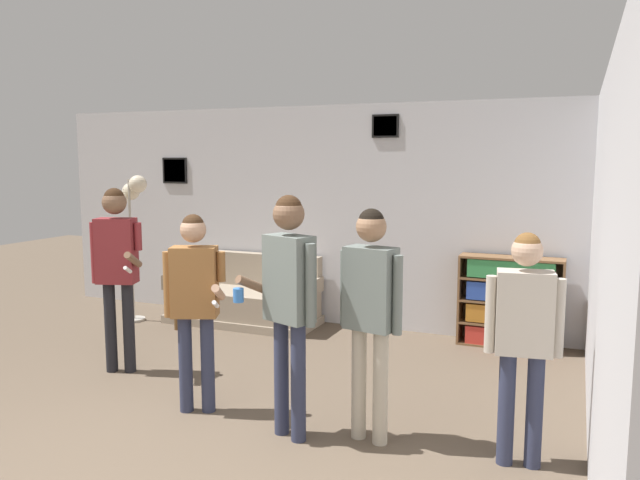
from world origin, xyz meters
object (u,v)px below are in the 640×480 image
(floor_lamp, at_px, (129,203))
(person_player_foreground_center, at_px, (195,293))
(bookshelf, at_px, (510,302))
(person_watcher_holding_cup, at_px, (289,289))
(person_player_foreground_left, at_px, (117,259))
(person_spectator_far_right, at_px, (524,326))
(couch, at_px, (244,300))
(person_spectator_near_bookshelf, at_px, (370,300))
(bottle_on_floor, at_px, (177,322))

(floor_lamp, height_order, person_player_foreground_center, floor_lamp)
(bookshelf, height_order, person_player_foreground_center, person_player_foreground_center)
(person_player_foreground_center, height_order, person_watcher_holding_cup, person_watcher_holding_cup)
(floor_lamp, bearing_deg, person_player_foreground_left, -54.37)
(person_player_foreground_left, height_order, person_spectator_far_right, person_player_foreground_left)
(couch, xyz_separation_m, person_player_foreground_center, (1.03, -2.61, 0.71))
(person_player_foreground_left, xyz_separation_m, person_spectator_near_bookshelf, (2.69, -0.50, -0.06))
(bookshelf, height_order, person_watcher_holding_cup, person_watcher_holding_cup)
(person_player_foreground_center, bearing_deg, person_player_foreground_left, 156.68)
(person_player_foreground_center, height_order, person_spectator_near_bookshelf, person_spectator_near_bookshelf)
(person_spectator_near_bookshelf, bearing_deg, bottle_on_floor, 147.60)
(person_watcher_holding_cup, bearing_deg, person_spectator_near_bookshelf, 17.19)
(bookshelf, relative_size, floor_lamp, 0.59)
(person_player_foreground_left, bearing_deg, person_spectator_near_bookshelf, -10.48)
(person_player_foreground_left, bearing_deg, bottle_on_floor, 104.81)
(floor_lamp, distance_m, person_watcher_holding_cup, 4.01)
(bottle_on_floor, bearing_deg, person_player_foreground_left, -75.19)
(person_player_foreground_left, xyz_separation_m, person_watcher_holding_cup, (2.13, -0.67, 0.01))
(couch, distance_m, bookshelf, 3.21)
(person_watcher_holding_cup, xyz_separation_m, bottle_on_floor, (-2.51, 2.13, -1.03))
(couch, relative_size, bookshelf, 1.73)
(person_watcher_holding_cup, bearing_deg, person_spectator_far_right, 7.27)
(person_player_foreground_left, relative_size, bottle_on_floor, 7.83)
(person_player_foreground_left, distance_m, person_spectator_far_right, 3.77)
(floor_lamp, xyz_separation_m, person_watcher_holding_cup, (3.28, -2.28, -0.38))
(floor_lamp, height_order, person_spectator_near_bookshelf, floor_lamp)
(couch, bearing_deg, floor_lamp, -160.70)
(bookshelf, distance_m, person_spectator_near_bookshelf, 2.92)
(person_player_foreground_center, bearing_deg, floor_lamp, 138.08)
(couch, height_order, person_player_foreground_left, person_player_foreground_left)
(couch, bearing_deg, person_spectator_far_right, -35.72)
(person_watcher_holding_cup, bearing_deg, floor_lamp, 145.21)
(person_spectator_near_bookshelf, relative_size, bottle_on_floor, 7.51)
(floor_lamp, height_order, person_watcher_holding_cup, floor_lamp)
(couch, distance_m, bottle_on_floor, 0.88)
(person_player_foreground_left, distance_m, person_watcher_holding_cup, 2.23)
(floor_lamp, bearing_deg, couch, 19.30)
(person_player_foreground_center, relative_size, person_spectator_far_right, 1.02)
(person_player_foreground_center, bearing_deg, person_watcher_holding_cup, -8.97)
(person_spectator_near_bookshelf, bearing_deg, person_player_foreground_left, 169.52)
(couch, relative_size, person_spectator_far_right, 1.20)
(couch, relative_size, person_spectator_near_bookshelf, 1.11)
(person_player_foreground_center, bearing_deg, bookshelf, 52.40)
(person_spectator_near_bookshelf, xyz_separation_m, person_spectator_far_right, (1.05, 0.03, -0.09))
(floor_lamp, distance_m, person_spectator_far_right, 5.34)
(person_player_foreground_center, distance_m, person_watcher_holding_cup, 0.92)
(person_player_foreground_left, relative_size, person_player_foreground_center, 1.10)
(person_player_foreground_center, height_order, bottle_on_floor, person_player_foreground_center)
(bookshelf, height_order, floor_lamp, floor_lamp)
(person_watcher_holding_cup, bearing_deg, couch, 125.08)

